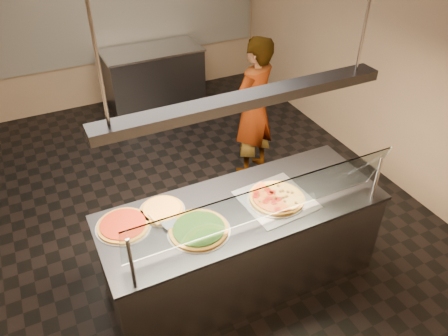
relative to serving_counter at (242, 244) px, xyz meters
name	(u,v)px	position (x,y,z in m)	size (l,w,h in m)	color
ground	(187,201)	(-0.03, 1.33, -0.48)	(5.00, 6.00, 0.02)	black
wall_back	(107,8)	(-0.03, 4.34, 1.03)	(5.00, 0.02, 3.00)	tan
wall_front	(396,318)	(-0.03, -1.68, 1.03)	(5.00, 0.02, 3.00)	tan
wall_right	(373,46)	(2.48, 1.33, 1.03)	(0.02, 6.00, 3.00)	tan
tile_band	(109,22)	(-0.03, 4.31, 0.83)	(4.90, 0.02, 1.20)	silver
serving_counter	(242,244)	(0.00, 0.00, 0.00)	(2.50, 0.94, 0.93)	#B7B7BC
sneeze_guard	(265,203)	(0.00, -0.34, 0.76)	(2.26, 0.18, 0.54)	#B7B7BC
perforated_tray	(276,199)	(0.30, -0.06, 0.47)	(0.62, 0.62, 0.01)	silver
half_pizza_pepperoni	(265,201)	(0.19, -0.05, 0.50)	(0.27, 0.50, 0.05)	olive
half_pizza_sausage	(288,194)	(0.42, -0.06, 0.49)	(0.27, 0.50, 0.04)	olive
pizza_spinach	(199,229)	(-0.46, -0.11, 0.48)	(0.52, 0.52, 0.03)	silver
pizza_cheese	(162,209)	(-0.65, 0.25, 0.48)	(0.39, 0.39, 0.03)	silver
pizza_tomato	(123,225)	(-1.00, 0.21, 0.48)	(0.45, 0.45, 0.03)	silver
pizza_spatula	(160,221)	(-0.71, 0.11, 0.49)	(0.21, 0.23, 0.02)	#B7B7BC
prep_table	(154,77)	(0.46, 3.88, 0.00)	(1.53, 0.74, 0.93)	#39393E
worker	(253,109)	(0.97, 1.56, 0.43)	(0.65, 0.43, 1.79)	#2F2936
heat_lamp_housing	(247,100)	(0.00, 0.00, 1.48)	(2.30, 0.18, 0.08)	#39393E
lamp_rod_left	(95,49)	(-1.00, 0.00, 2.03)	(0.02, 0.02, 1.01)	#B7B7BC
lamp_rod_right	(369,5)	(1.00, 0.00, 2.03)	(0.02, 0.02, 1.01)	#B7B7BC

